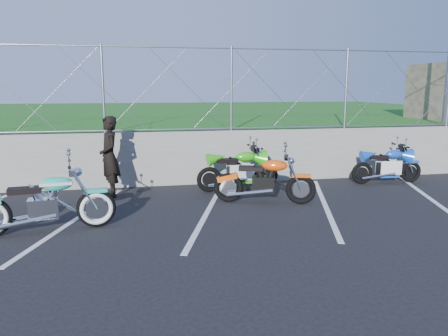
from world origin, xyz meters
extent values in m
plane|color=black|center=(0.00, 0.00, 0.00)|extent=(90.00, 90.00, 0.00)
cube|color=slate|center=(0.00, 3.50, 0.65)|extent=(30.00, 0.22, 1.30)
cube|color=#1A5316|center=(0.00, 13.50, 0.65)|extent=(30.00, 20.00, 1.30)
cylinder|color=gray|center=(0.00, 3.50, 3.25)|extent=(28.00, 0.03, 0.03)
cylinder|color=gray|center=(0.00, 3.50, 1.35)|extent=(28.00, 0.03, 0.03)
cylinder|color=gray|center=(7.20, 3.90, 2.80)|extent=(0.08, 0.08, 3.00)
cube|color=silver|center=(-2.40, 1.00, 0.00)|extent=(1.49, 4.31, 0.01)
cube|color=silver|center=(0.00, 1.00, 0.00)|extent=(1.49, 4.31, 0.01)
cube|color=silver|center=(2.40, 1.00, 0.00)|extent=(1.49, 4.31, 0.01)
cube|color=silver|center=(4.80, 1.00, 0.00)|extent=(1.49, 4.31, 0.01)
torus|color=black|center=(-2.00, 0.44, 0.33)|extent=(0.66, 0.20, 0.65)
cube|color=silver|center=(-2.81, 0.33, 0.40)|extent=(0.49, 0.34, 0.34)
ellipsoid|color=#2EB9A3|center=(-2.60, 0.36, 0.79)|extent=(0.55, 0.31, 0.23)
cube|color=black|center=(-3.07, 0.29, 0.72)|extent=(0.52, 0.30, 0.09)
cube|color=#2EB9A3|center=(-2.00, 0.44, 0.63)|extent=(0.39, 0.20, 0.06)
cylinder|color=silver|center=(-2.38, 0.39, 1.11)|extent=(0.13, 0.71, 0.03)
torus|color=black|center=(0.53, 1.60, 0.30)|extent=(0.61, 0.29, 0.61)
torus|color=black|center=(1.94, 1.16, 0.30)|extent=(0.61, 0.29, 0.61)
cube|color=black|center=(1.22, 1.39, 0.39)|extent=(0.51, 0.40, 0.33)
ellipsoid|color=#F7540E|center=(1.42, 1.32, 0.79)|extent=(0.57, 0.39, 0.23)
cube|color=black|center=(0.97, 1.46, 0.72)|extent=(0.54, 0.37, 0.09)
cube|color=#F7540E|center=(1.94, 1.16, 0.59)|extent=(0.40, 0.25, 0.06)
cylinder|color=silver|center=(1.62, 1.26, 1.02)|extent=(0.24, 0.68, 0.03)
torus|color=black|center=(0.29, 2.55, 0.29)|extent=(0.59, 0.15, 0.58)
torus|color=black|center=(1.65, 2.65, 0.29)|extent=(0.59, 0.15, 0.58)
cube|color=black|center=(0.95, 2.60, 0.39)|extent=(0.46, 0.31, 0.33)
ellipsoid|color=green|center=(1.16, 2.62, 0.77)|extent=(0.53, 0.28, 0.22)
cube|color=black|center=(0.70, 2.58, 0.70)|extent=(0.50, 0.27, 0.09)
cube|color=green|center=(1.65, 2.65, 0.56)|extent=(0.38, 0.17, 0.06)
cylinder|color=silver|center=(1.33, 2.63, 1.00)|extent=(0.08, 0.70, 0.03)
torus|color=black|center=(4.10, 2.64, 0.27)|extent=(0.54, 0.13, 0.54)
torus|color=black|center=(5.37, 2.56, 0.27)|extent=(0.54, 0.13, 0.54)
cube|color=black|center=(4.72, 2.60, 0.36)|extent=(0.43, 0.27, 0.31)
ellipsoid|color=blue|center=(4.91, 2.59, 0.72)|extent=(0.49, 0.25, 0.21)
cube|color=black|center=(4.48, 2.61, 0.66)|extent=(0.46, 0.24, 0.08)
cube|color=blue|center=(5.37, 2.56, 0.52)|extent=(0.35, 0.15, 0.05)
cylinder|color=silver|center=(5.07, 2.58, 0.93)|extent=(0.06, 0.65, 0.03)
imported|color=black|center=(-1.87, 2.58, 0.87)|extent=(0.58, 0.73, 1.74)
camera|label=1|loc=(-1.29, -6.96, 2.34)|focal=35.00mm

